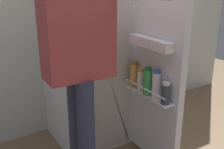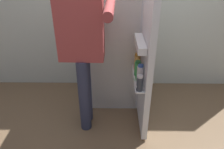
{
  "view_description": "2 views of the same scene",
  "coord_description": "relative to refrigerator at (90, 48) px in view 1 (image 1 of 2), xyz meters",
  "views": [
    {
      "loc": [
        -1.02,
        -1.57,
        1.47
      ],
      "look_at": [
        -0.06,
        -0.01,
        0.82
      ],
      "focal_mm": 44.0,
      "sensor_mm": 36.0,
      "label": 1
    },
    {
      "loc": [
        -0.0,
        -2.02,
        1.8
      ],
      "look_at": [
        -0.02,
        -0.07,
        0.69
      ],
      "focal_mm": 35.0,
      "sensor_mm": 36.0,
      "label": 2
    }
  ],
  "objects": [
    {
      "name": "person",
      "position": [
        -0.34,
        -0.53,
        0.15
      ],
      "size": [
        0.55,
        0.77,
        1.72
      ],
      "color": "#2D334C",
      "rests_on": "ground_plane"
    },
    {
      "name": "refrigerator",
      "position": [
        0.0,
        0.0,
        0.0
      ],
      "size": [
        0.65,
        1.2,
        1.79
      ],
      "color": "silver",
      "rests_on": "ground_plane"
    },
    {
      "name": "kitchen_wall",
      "position": [
        -0.03,
        0.42,
        0.37
      ],
      "size": [
        4.4,
        0.1,
        2.51
      ],
      "primitive_type": "cube",
      "color": "beige",
      "rests_on": "ground_plane"
    }
  ]
}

